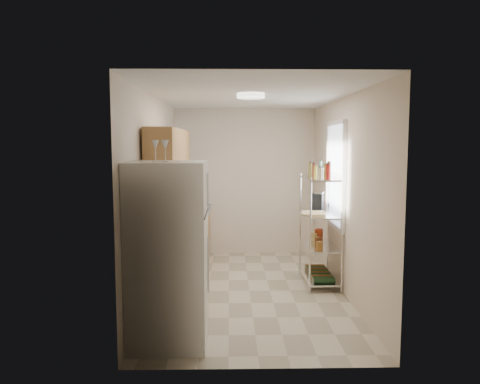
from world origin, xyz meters
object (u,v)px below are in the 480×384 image
object	(u,v)px
frying_pan_large	(180,214)
espresso_machine	(318,201)
cutting_board	(313,213)
refrigerator	(168,253)
rice_cooker	(183,212)

from	to	relation	value
frying_pan_large	espresso_machine	bearing A→B (deg)	-17.97
frying_pan_large	espresso_machine	xyz separation A→B (m)	(2.05, -0.23, 0.22)
espresso_machine	cutting_board	bearing A→B (deg)	-88.84
refrigerator	cutting_board	size ratio (longest dim) A/B	4.46
frying_pan_large	cutting_board	size ratio (longest dim) A/B	0.64
refrigerator	frying_pan_large	world-z (taller)	refrigerator
frying_pan_large	cutting_board	world-z (taller)	cutting_board
rice_cooker	espresso_machine	distance (m)	1.98
refrigerator	frying_pan_large	xyz separation A→B (m)	(-0.15, 2.47, 0.02)
rice_cooker	cutting_board	world-z (taller)	rice_cooker
frying_pan_large	refrigerator	bearing A→B (deg)	-98.14
cutting_board	espresso_machine	size ratio (longest dim) A/B	1.54
rice_cooker	frying_pan_large	bearing A→B (deg)	105.20
frying_pan_large	cutting_board	distance (m)	2.02
refrigerator	cutting_board	distance (m)	2.53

